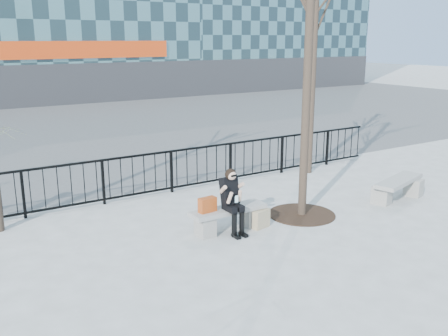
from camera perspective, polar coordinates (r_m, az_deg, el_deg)
ground at (r=10.40m, az=0.49°, el=-7.12°), size 120.00×120.00×0.00m
street_surface at (r=24.01m, az=-19.33°, el=4.57°), size 60.00×23.00×0.01m
railing at (r=12.72m, az=-6.83°, el=-0.51°), size 14.00×0.06×1.10m
tree_grate at (r=11.40m, az=8.86°, el=-5.25°), size 1.50×1.50×0.02m
bench_main at (r=10.29m, az=0.50°, el=-5.56°), size 1.65×0.46×0.49m
bench_second at (r=12.94m, az=19.31°, el=-2.05°), size 1.76×0.49×0.52m
seated_woman at (r=10.04m, az=1.00°, el=-3.85°), size 0.50×0.64×1.34m
handbag at (r=9.96m, az=-1.91°, el=-4.22°), size 0.37×0.20×0.30m
shopping_bag at (r=10.49m, az=4.29°, el=-5.83°), size 0.43×0.24×0.39m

